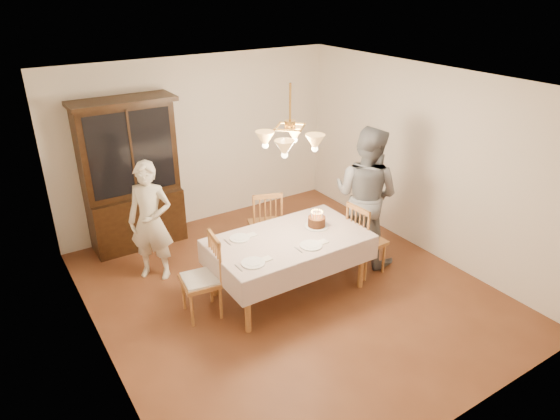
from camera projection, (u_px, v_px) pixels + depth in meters
ground at (289, 290)px, 6.33m from camera, size 5.00×5.00×0.00m
room_shell at (290, 174)px, 5.65m from camera, size 5.00×5.00×5.00m
dining_table at (289, 243)px, 6.04m from camera, size 1.90×1.10×0.76m
china_hutch at (131, 178)px, 7.03m from camera, size 1.38×0.54×2.16m
chair_far_side at (265, 226)px, 6.99m from camera, size 0.56×0.54×1.00m
chair_left_end at (201, 281)px, 5.71m from camera, size 0.48×0.49×1.00m
chair_right_end at (365, 242)px, 6.56m from camera, size 0.45×0.47×1.00m
elderly_woman at (151, 221)px, 6.32m from camera, size 0.69×0.66×1.59m
adult_in_grey at (366, 196)px, 6.68m from camera, size 1.01×1.13×1.90m
birthday_cake at (317, 222)px, 6.25m from camera, size 0.30×0.30×0.22m
place_setting_near_left at (254, 263)px, 5.47m from camera, size 0.41×0.27×0.02m
place_setting_near_right at (312, 245)px, 5.82m from camera, size 0.41×0.27×0.02m
place_setting_far_left at (241, 238)px, 5.99m from camera, size 0.39×0.25×0.02m
chandelier at (290, 140)px, 5.49m from camera, size 0.62×0.62×0.73m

